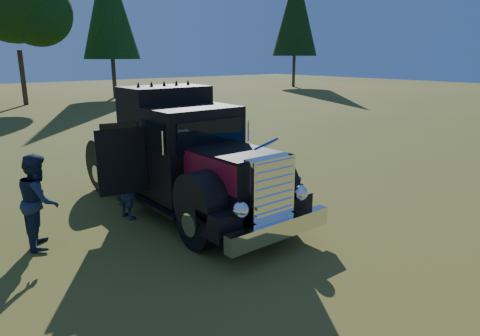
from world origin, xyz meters
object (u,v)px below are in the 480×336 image
Objects in this scene: diamond_t_truck at (185,160)px; hotrod_coupe at (233,174)px; spectator_near at (126,183)px; spectator_far at (39,201)px.

diamond_t_truck is 1.67× the size of hotrod_coupe.
spectator_near is 2.01m from spectator_far.
hotrod_coupe is at bearing -72.36° from spectator_far.
spectator_far is (-3.37, 0.05, -0.33)m from diamond_t_truck.
diamond_t_truck is 4.11× the size of spectator_near.
spectator_far is at bearing 179.18° from diamond_t_truck.
spectator_far is (-4.86, 0.04, 0.29)m from hotrod_coupe.
diamond_t_truck is 1.61m from hotrod_coupe.
spectator_near is at bearing -62.61° from spectator_far.
spectator_near is at bearing 172.79° from hotrod_coupe.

